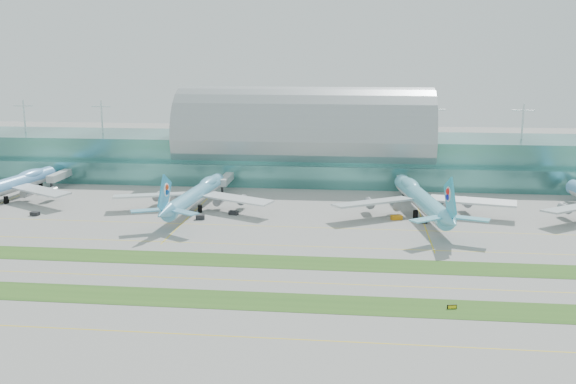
# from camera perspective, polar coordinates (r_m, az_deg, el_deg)

# --- Properties ---
(ground) EXTENTS (700.00, 700.00, 0.00)m
(ground) POSITION_cam_1_polar(r_m,az_deg,el_deg) (184.59, -1.85, -6.40)
(ground) COLOR gray
(ground) RESTS_ON ground
(terminal) EXTENTS (340.00, 69.10, 36.00)m
(terminal) POSITION_cam_1_polar(r_m,az_deg,el_deg) (306.13, 1.49, 3.92)
(terminal) COLOR #3D7A75
(terminal) RESTS_ON ground
(grass_strip_near) EXTENTS (420.00, 12.00, 0.08)m
(grass_strip_near) POSITION_cam_1_polar(r_m,az_deg,el_deg) (158.65, -3.27, -9.63)
(grass_strip_near) COLOR #2D591E
(grass_strip_near) RESTS_ON ground
(grass_strip_far) EXTENTS (420.00, 12.00, 0.08)m
(grass_strip_far) POSITION_cam_1_polar(r_m,az_deg,el_deg) (186.45, -1.76, -6.19)
(grass_strip_far) COLOR #2D591E
(grass_strip_far) RESTS_ON ground
(taxiline_a) EXTENTS (420.00, 0.35, 0.01)m
(taxiline_a) POSITION_cam_1_polar(r_m,az_deg,el_deg) (140.62, -4.62, -12.68)
(taxiline_a) COLOR yellow
(taxiline_a) RESTS_ON ground
(taxiline_b) EXTENTS (420.00, 0.35, 0.01)m
(taxiline_b) POSITION_cam_1_polar(r_m,az_deg,el_deg) (171.54, -2.50, -7.90)
(taxiline_b) COLOR yellow
(taxiline_b) RESTS_ON ground
(taxiline_c) EXTENTS (420.00, 0.35, 0.01)m
(taxiline_c) POSITION_cam_1_polar(r_m,az_deg,el_deg) (201.55, -1.13, -4.76)
(taxiline_c) COLOR yellow
(taxiline_c) RESTS_ON ground
(taxiline_d) EXTENTS (420.00, 0.35, 0.01)m
(taxiline_d) POSITION_cam_1_polar(r_m,az_deg,el_deg) (222.51, -0.42, -3.09)
(taxiline_d) COLOR yellow
(taxiline_d) RESTS_ON ground
(airliner_a) EXTENTS (65.07, 74.42, 20.50)m
(airliner_a) POSITION_cam_1_polar(r_m,az_deg,el_deg) (283.32, -23.81, 0.54)
(airliner_a) COLOR #6EB1F2
(airliner_a) RESTS_ON ground
(airliner_b) EXTENTS (63.14, 71.89, 19.78)m
(airliner_b) POSITION_cam_1_polar(r_m,az_deg,el_deg) (247.42, -8.19, -0.17)
(airliner_b) COLOR #5FADD2
(airliner_b) RESTS_ON ground
(airliner_c) EXTENTS (67.33, 77.17, 21.30)m
(airliner_c) POSITION_cam_1_polar(r_m,az_deg,el_deg) (240.97, 11.77, -0.53)
(airliner_c) COLOR #5EB8D0
(airliner_c) RESTS_ON ground
(gse_b) EXTENTS (3.47, 2.48, 1.39)m
(gse_b) POSITION_cam_1_polar(r_m,az_deg,el_deg) (255.03, -21.58, -1.80)
(gse_b) COLOR black
(gse_b) RESTS_ON ground
(gse_c) EXTENTS (3.60, 2.64, 1.64)m
(gse_c) POSITION_cam_1_polar(r_m,az_deg,el_deg) (233.88, -7.81, -2.23)
(gse_c) COLOR black
(gse_c) RESTS_ON ground
(gse_d) EXTENTS (3.82, 3.03, 1.44)m
(gse_d) POSITION_cam_1_polar(r_m,az_deg,el_deg) (239.20, -4.86, -1.85)
(gse_d) COLOR black
(gse_d) RESTS_ON ground
(gse_e) EXTENTS (4.39, 3.29, 1.59)m
(gse_e) POSITION_cam_1_polar(r_m,az_deg,el_deg) (234.75, 9.63, -2.24)
(gse_e) COLOR #C6770B
(gse_e) RESTS_ON ground
(gse_f) EXTENTS (3.51, 1.68, 1.46)m
(gse_f) POSITION_cam_1_polar(r_m,az_deg,el_deg) (231.42, 11.86, -2.57)
(gse_f) COLOR black
(gse_f) RESTS_ON ground
(taxiway_sign_east) EXTENTS (2.37, 0.74, 1.01)m
(taxiway_sign_east) POSITION_cam_1_polar(r_m,az_deg,el_deg) (158.55, 14.37, -9.86)
(taxiway_sign_east) COLOR black
(taxiway_sign_east) RESTS_ON ground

